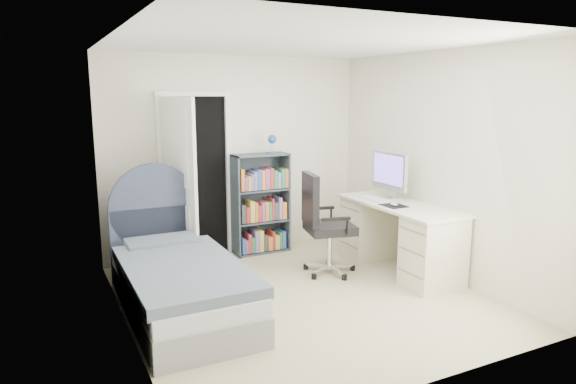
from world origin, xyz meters
name	(u,v)px	position (x,y,z in m)	size (l,w,h in m)	color
room_shell	(303,175)	(0.00, 0.00, 1.25)	(3.50, 3.70, 2.60)	tan
door	(185,180)	(-0.76, 1.52, 1.03)	(0.92, 0.82, 2.06)	black
bed	(179,280)	(-1.19, 0.26, 0.29)	(1.00, 2.10, 1.30)	gray
nightstand	(162,233)	(-1.04, 1.59, 0.41)	(0.43, 0.43, 0.62)	tan
floor_lamp	(187,223)	(-0.75, 1.51, 0.51)	(0.18, 0.18, 1.26)	silver
bookcase	(261,206)	(0.25, 1.59, 0.60)	(0.72, 0.31, 1.52)	#3D4A54
desk	(398,234)	(1.38, 0.21, 0.44)	(0.65, 1.64, 1.34)	beige
office_chair	(322,219)	(0.53, 0.52, 0.64)	(0.63, 0.65, 1.16)	silver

